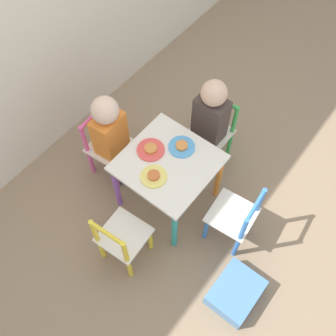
# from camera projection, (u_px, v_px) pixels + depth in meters

# --- Properties ---
(ground_plane) EXTENTS (6.00, 6.00, 0.00)m
(ground_plane) POSITION_uv_depth(u_px,v_px,m) (168.00, 198.00, 2.68)
(ground_plane) COLOR #8C755B
(kids_table) EXTENTS (0.53, 0.53, 0.46)m
(kids_table) POSITION_uv_depth(u_px,v_px,m) (168.00, 169.00, 2.36)
(kids_table) COLOR silver
(kids_table) RESTS_ON ground_plane
(chair_green) EXTENTS (0.26, 0.26, 0.51)m
(chair_green) POSITION_uv_depth(u_px,v_px,m) (212.00, 133.00, 2.66)
(chair_green) COLOR silver
(chair_green) RESTS_ON ground_plane
(chair_pink) EXTENTS (0.28, 0.28, 0.51)m
(chair_pink) POSITION_uv_depth(u_px,v_px,m) (108.00, 146.00, 2.61)
(chair_pink) COLOR silver
(chair_pink) RESTS_ON ground_plane
(chair_yellow) EXTENTS (0.28, 0.28, 0.51)m
(chair_yellow) POSITION_uv_depth(u_px,v_px,m) (122.00, 239.00, 2.26)
(chair_yellow) COLOR silver
(chair_yellow) RESTS_ON ground_plane
(chair_blue) EXTENTS (0.28, 0.28, 0.51)m
(chair_blue) POSITION_uv_depth(u_px,v_px,m) (235.00, 218.00, 2.33)
(chair_blue) COLOR silver
(chair_blue) RESTS_ON ground_plane
(child_right) EXTENTS (0.22, 0.20, 0.75)m
(child_right) POSITION_uv_depth(u_px,v_px,m) (210.00, 119.00, 2.47)
(child_right) COLOR #4C608E
(child_right) RESTS_ON ground_plane
(child_back) EXTENTS (0.21, 0.22, 0.73)m
(child_back) POSITION_uv_depth(u_px,v_px,m) (112.00, 133.00, 2.43)
(child_back) COLOR #4C608E
(child_back) RESTS_ON ground_plane
(plate_right) EXTENTS (0.16, 0.16, 0.03)m
(plate_right) POSITION_uv_depth(u_px,v_px,m) (182.00, 146.00, 2.34)
(plate_right) COLOR #4C9EE0
(plate_right) RESTS_ON kids_table
(plate_back) EXTENTS (0.17, 0.17, 0.03)m
(plate_back) POSITION_uv_depth(u_px,v_px,m) (151.00, 149.00, 2.33)
(plate_back) COLOR #E54C47
(plate_back) RESTS_ON kids_table
(plate_left) EXTENTS (0.15, 0.15, 0.03)m
(plate_left) POSITION_uv_depth(u_px,v_px,m) (154.00, 176.00, 2.23)
(plate_left) COLOR #EADB66
(plate_left) RESTS_ON kids_table
(storage_bin) EXTENTS (0.31, 0.25, 0.11)m
(storage_bin) POSITION_uv_depth(u_px,v_px,m) (236.00, 292.00, 2.29)
(storage_bin) COLOR #4C7FB7
(storage_bin) RESTS_ON ground_plane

